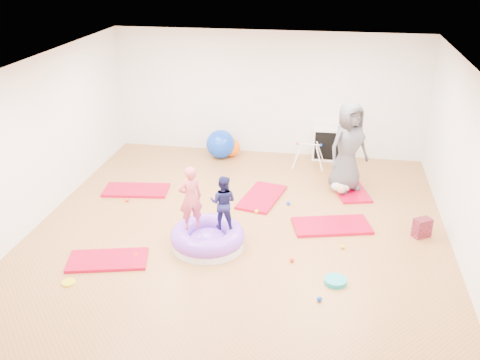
# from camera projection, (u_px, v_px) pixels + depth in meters

# --- Properties ---
(room) EXTENTS (7.01, 8.01, 2.81)m
(room) POSITION_uv_depth(u_px,v_px,m) (237.00, 159.00, 8.41)
(room) COLOR #A27445
(room) RESTS_ON ground
(gym_mat_front_left) EXTENTS (1.32, 0.88, 0.05)m
(gym_mat_front_left) POSITION_uv_depth(u_px,v_px,m) (108.00, 260.00, 8.25)
(gym_mat_front_left) COLOR #B40129
(gym_mat_front_left) RESTS_ON ground
(gym_mat_mid_left) EXTENTS (1.32, 0.78, 0.05)m
(gym_mat_mid_left) POSITION_uv_depth(u_px,v_px,m) (136.00, 190.00, 10.58)
(gym_mat_mid_left) COLOR #B40129
(gym_mat_mid_left) RESTS_ON ground
(gym_mat_center_back) EXTENTS (0.88, 1.37, 0.05)m
(gym_mat_center_back) POSITION_uv_depth(u_px,v_px,m) (262.00, 197.00, 10.29)
(gym_mat_center_back) COLOR #B40129
(gym_mat_center_back) RESTS_ON ground
(gym_mat_right) EXTENTS (1.44, 0.97, 0.05)m
(gym_mat_right) POSITION_uv_depth(u_px,v_px,m) (332.00, 226.00, 9.25)
(gym_mat_right) COLOR #B40129
(gym_mat_right) RESTS_ON ground
(gym_mat_rear_right) EXTENTS (0.86, 1.27, 0.05)m
(gym_mat_rear_right) POSITION_uv_depth(u_px,v_px,m) (350.00, 190.00, 10.60)
(gym_mat_rear_right) COLOR #B40129
(gym_mat_rear_right) RESTS_ON ground
(inflatable_cushion) EXTENTS (1.21, 1.21, 0.38)m
(inflatable_cushion) POSITION_uv_depth(u_px,v_px,m) (208.00, 238.00, 8.63)
(inflatable_cushion) COLOR white
(inflatable_cushion) RESTS_ON ground
(child_pink) EXTENTS (0.46, 0.42, 1.06)m
(child_pink) POSITION_uv_depth(u_px,v_px,m) (190.00, 195.00, 8.39)
(child_pink) COLOR #D54F5D
(child_pink) RESTS_ON inflatable_cushion
(child_navy) EXTENTS (0.46, 0.37, 0.90)m
(child_navy) POSITION_uv_depth(u_px,v_px,m) (223.00, 200.00, 8.43)
(child_navy) COLOR #18184C
(child_navy) RESTS_ON inflatable_cushion
(adult_caregiver) EXTENTS (1.02, 0.96, 1.76)m
(adult_caregiver) POSITION_uv_depth(u_px,v_px,m) (348.00, 147.00, 10.25)
(adult_caregiver) COLOR #494A4F
(adult_caregiver) RESTS_ON gym_mat_rear_right
(infant) EXTENTS (0.39, 0.39, 0.23)m
(infant) POSITION_uv_depth(u_px,v_px,m) (341.00, 187.00, 10.40)
(infant) COLOR #D2DFFA
(infant) RESTS_ON gym_mat_rear_right
(ball_pit_balls) EXTENTS (4.12, 2.94, 0.07)m
(ball_pit_balls) POSITION_uv_depth(u_px,v_px,m) (248.00, 236.00, 8.92)
(ball_pit_balls) COLOR red
(ball_pit_balls) RESTS_ON ground
(exercise_ball_blue) EXTENTS (0.65, 0.65, 0.65)m
(exercise_ball_blue) POSITION_uv_depth(u_px,v_px,m) (221.00, 144.00, 12.13)
(exercise_ball_blue) COLOR #0D3DC7
(exercise_ball_blue) RESTS_ON ground
(exercise_ball_orange) EXTENTS (0.41, 0.41, 0.41)m
(exercise_ball_orange) POSITION_uv_depth(u_px,v_px,m) (231.00, 148.00, 12.26)
(exercise_ball_orange) COLOR #FF6104
(exercise_ball_orange) RESTS_ON ground
(infant_play_gym) EXTENTS (0.68, 0.64, 0.52)m
(infant_play_gym) POSITION_uv_depth(u_px,v_px,m) (309.00, 151.00, 11.66)
(infant_play_gym) COLOR white
(infant_play_gym) RESTS_ON ground
(cube_shelf) EXTENTS (0.74, 0.37, 0.74)m
(cube_shelf) POSITION_uv_depth(u_px,v_px,m) (329.00, 144.00, 12.02)
(cube_shelf) COLOR white
(cube_shelf) RESTS_ON ground
(balance_disc) EXTENTS (0.33, 0.33, 0.07)m
(balance_disc) POSITION_uv_depth(u_px,v_px,m) (335.00, 281.00, 7.72)
(balance_disc) COLOR teal
(balance_disc) RESTS_ON ground
(backpack) EXTENTS (0.34, 0.31, 0.33)m
(backpack) POSITION_uv_depth(u_px,v_px,m) (422.00, 228.00, 8.90)
(backpack) COLOR #BD2C4A
(backpack) RESTS_ON ground
(yellow_toy) EXTENTS (0.20, 0.20, 0.03)m
(yellow_toy) POSITION_uv_depth(u_px,v_px,m) (69.00, 283.00, 7.72)
(yellow_toy) COLOR yellow
(yellow_toy) RESTS_ON ground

